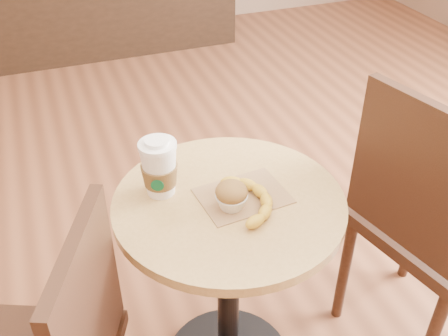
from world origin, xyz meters
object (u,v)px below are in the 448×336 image
Objects in this scene: coffee_cup at (159,169)px; banana at (253,198)px; chair_right at (428,221)px; cafe_table at (229,261)px; muffin at (231,196)px.

banana is (0.22, -0.14, -0.06)m from coffee_cup.
chair_right is 0.87m from coffee_cup.
cafe_table is 0.74× the size of chair_right.
coffee_cup is at bearing 153.77° from banana.
muffin is (-0.01, -0.03, 0.28)m from cafe_table.
chair_right is 0.69m from muffin.
cafe_table is 3.12× the size of banana.
banana is (0.05, -0.04, 0.26)m from cafe_table.
cafe_table is 0.27m from banana.
coffee_cup is 1.95× the size of muffin.
cafe_table is at bearing 78.78° from muffin.
coffee_cup is 0.21m from muffin.
banana reaches higher than cafe_table.
chair_right is (0.64, -0.10, 0.05)m from cafe_table.
banana is at bearing -10.32° from coffee_cup.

